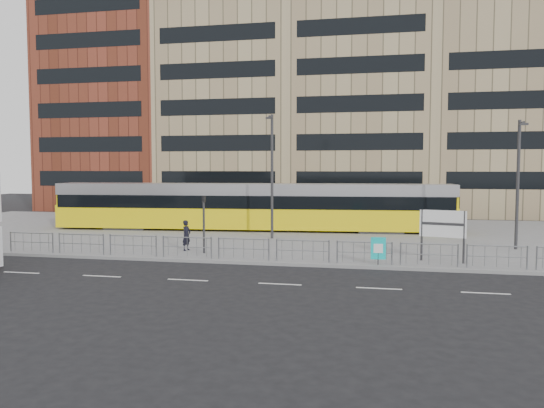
% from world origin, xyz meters
% --- Properties ---
extents(ground, '(120.00, 120.00, 0.00)m').
position_xyz_m(ground, '(0.00, 0.00, 0.00)').
color(ground, black).
rests_on(ground, ground).
extents(plaza, '(64.00, 24.00, 0.15)m').
position_xyz_m(plaza, '(0.00, 12.00, 0.07)').
color(plaza, slate).
rests_on(plaza, ground).
extents(kerb, '(64.00, 0.25, 0.17)m').
position_xyz_m(kerb, '(0.00, 0.05, 0.07)').
color(kerb, gray).
rests_on(kerb, ground).
extents(building_row, '(70.40, 18.40, 31.20)m').
position_xyz_m(building_row, '(1.55, 34.27, 12.91)').
color(building_row, brown).
rests_on(building_row, ground).
extents(pedestrian_barrier, '(32.07, 0.07, 1.10)m').
position_xyz_m(pedestrian_barrier, '(2.00, 0.50, 0.98)').
color(pedestrian_barrier, gray).
rests_on(pedestrian_barrier, plaza).
extents(road_markings, '(62.00, 0.12, 0.01)m').
position_xyz_m(road_markings, '(1.00, -4.00, 0.01)').
color(road_markings, white).
rests_on(road_markings, ground).
extents(tram, '(29.34, 5.11, 3.44)m').
position_xyz_m(tram, '(-3.29, 12.82, 1.88)').
color(tram, yellow).
rests_on(tram, plaza).
extents(station_sign, '(2.17, 0.62, 2.55)m').
position_xyz_m(station_sign, '(9.05, 1.83, 1.92)').
color(station_sign, '#2D2D30').
rests_on(station_sign, plaza).
extents(ad_panel, '(0.71, 0.11, 1.32)m').
position_xyz_m(ad_panel, '(5.96, 0.40, 0.92)').
color(ad_panel, '#2D2D30').
rests_on(ad_panel, plaza).
extents(pedestrian, '(0.57, 0.71, 1.69)m').
position_xyz_m(pedestrian, '(-4.57, 2.73, 1.00)').
color(pedestrian, black).
rests_on(pedestrian, plaza).
extents(traffic_light_west, '(0.20, 0.23, 3.10)m').
position_xyz_m(traffic_light_west, '(-3.31, 2.04, 2.12)').
color(traffic_light_west, '#2D2D30').
rests_on(traffic_light_west, plaza).
extents(lamp_post_west, '(0.45, 1.04, 8.05)m').
position_xyz_m(lamp_post_west, '(-0.87, 8.57, 4.55)').
color(lamp_post_west, '#2D2D30').
rests_on(lamp_post_west, plaza).
extents(lamp_post_east, '(0.45, 1.04, 7.30)m').
position_xyz_m(lamp_post_east, '(13.63, 6.80, 4.17)').
color(lamp_post_east, '#2D2D30').
rests_on(lamp_post_east, plaza).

